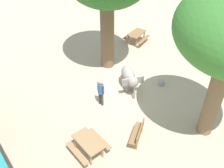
{
  "coord_description": "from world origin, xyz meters",
  "views": [
    {
      "loc": [
        -8.9,
        7.68,
        9.95
      ],
      "look_at": [
        0.04,
        0.8,
        0.8
      ],
      "focal_mm": 42.18,
      "sensor_mm": 36.0,
      "label": 1
    }
  ],
  "objects": [
    {
      "name": "ground_plane",
      "position": [
        0.0,
        0.0,
        0.0
      ],
      "size": [
        60.0,
        60.0,
        0.0
      ],
      "primitive_type": "plane",
      "color": "#BAA88C"
    },
    {
      "name": "elephant",
      "position": [
        -0.11,
        -0.32,
        0.83
      ],
      "size": [
        1.87,
        1.46,
        1.3
      ],
      "rotation": [
        0.0,
        0.0,
        2.77
      ],
      "color": "gray",
      "rests_on": "ground_plane"
    },
    {
      "name": "person_handler",
      "position": [
        -0.21,
        1.74,
        0.95
      ],
      "size": [
        0.51,
        0.32,
        1.62
      ],
      "rotation": [
        0.0,
        0.0,
        -1.44
      ],
      "color": "#3F3833",
      "rests_on": "ground_plane"
    },
    {
      "name": "wooden_bench",
      "position": [
        -3.26,
        1.83,
        0.47
      ],
      "size": [
        1.11,
        1.39,
        0.88
      ],
      "rotation": [
        0.0,
        0.0,
        5.3
      ],
      "color": "olive",
      "rests_on": "ground_plane"
    },
    {
      "name": "picnic_table_near",
      "position": [
        -2.44,
        4.03,
        0.59
      ],
      "size": [
        1.55,
        1.53,
        0.78
      ],
      "rotation": [
        0.0,
        0.0,
        0.04
      ],
      "color": "#9E7A51",
      "rests_on": "ground_plane"
    },
    {
      "name": "picnic_table_far",
      "position": [
        3.65,
        -4.26,
        0.59
      ],
      "size": [
        1.89,
        1.91,
        0.78
      ],
      "rotation": [
        0.0,
        0.0,
        1.91
      ],
      "color": "olive",
      "rests_on": "ground_plane"
    },
    {
      "name": "feed_bucket",
      "position": [
        -1.03,
        -2.09,
        0.16
      ],
      "size": [
        0.36,
        0.36,
        0.32
      ],
      "primitive_type": "cylinder",
      "color": "gray",
      "rests_on": "ground_plane"
    }
  ]
}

